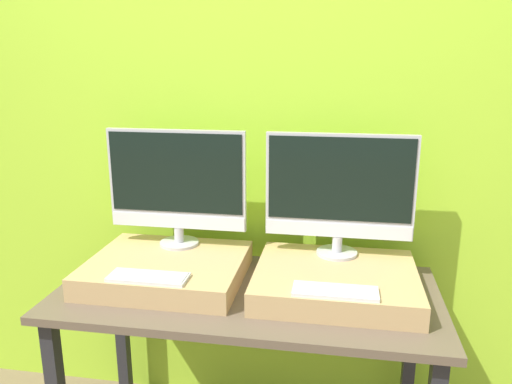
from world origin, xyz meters
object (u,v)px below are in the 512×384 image
at_px(keyboard_right, 335,291).
at_px(monitor_left, 177,184).
at_px(keyboard_left, 148,277).
at_px(monitor_right, 339,190).

bearing_deg(keyboard_right, monitor_left, 152.03).
distance_m(keyboard_left, keyboard_right, 0.65).
xyz_separation_m(monitor_left, keyboard_left, (-0.00, -0.35, -0.26)).
bearing_deg(monitor_left, keyboard_left, -90.00).
height_order(monitor_left, keyboard_left, monitor_left).
distance_m(keyboard_left, monitor_right, 0.78).
bearing_deg(monitor_left, keyboard_right, -27.97).
xyz_separation_m(monitor_right, keyboard_right, (0.00, -0.35, -0.26)).
bearing_deg(keyboard_right, monitor_right, 90.00).
distance_m(monitor_left, keyboard_left, 0.43).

